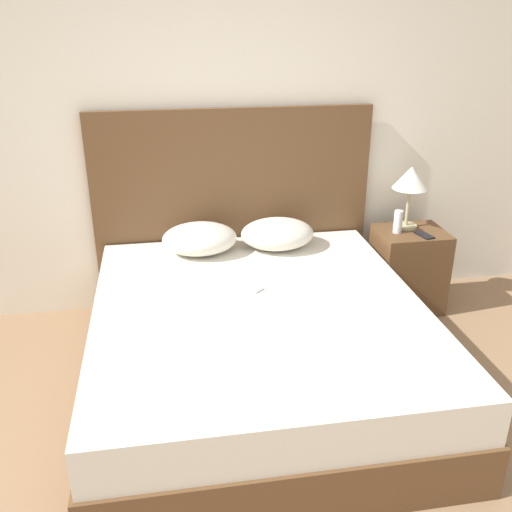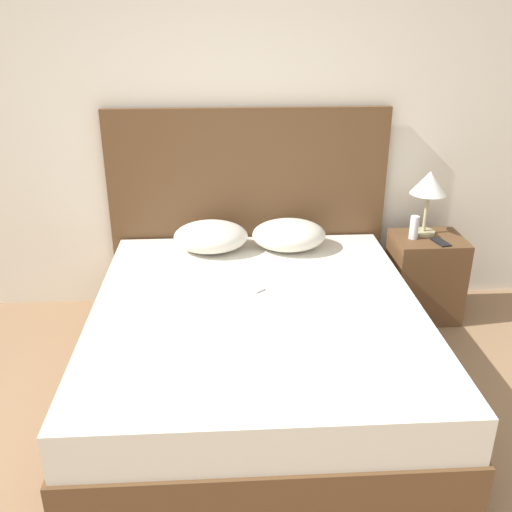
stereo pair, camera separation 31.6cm
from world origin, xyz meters
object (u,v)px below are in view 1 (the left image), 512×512
phone_on_bed (250,287)px  phone_on_nightstand (424,235)px  table_lamp (411,180)px  bed (259,345)px  nightstand (408,269)px

phone_on_bed → phone_on_nightstand: 1.37m
phone_on_bed → table_lamp: size_ratio=0.36×
phone_on_bed → table_lamp: bearing=27.1°
bed → table_lamp: table_lamp is taller
bed → table_lamp: bearing=34.6°
phone_on_bed → nightstand: nightstand is taller
table_lamp → nightstand: bearing=-77.7°
phone_on_nightstand → table_lamp: bearing=108.7°
phone_on_bed → phone_on_nightstand: bearing=19.3°
bed → phone_on_nightstand: size_ratio=12.88×
phone_on_bed → table_lamp: 1.44m
table_lamp → phone_on_nightstand: table_lamp is taller
phone_on_bed → table_lamp: (1.23, 0.63, 0.41)m
nightstand → phone_on_nightstand: phone_on_nightstand is taller
phone_on_bed → nightstand: 1.38m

